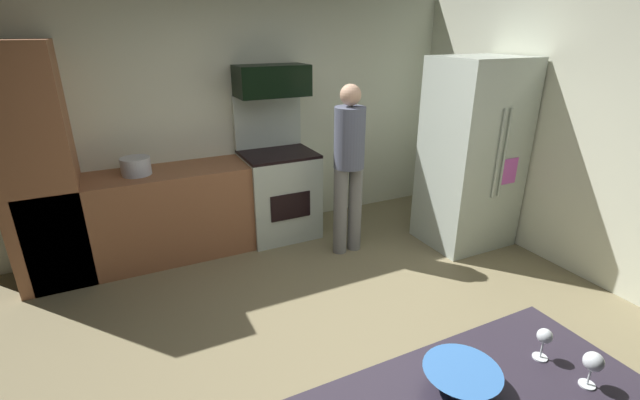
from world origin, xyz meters
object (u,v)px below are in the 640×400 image
wine_glass_extra (593,363)px  stock_pot (136,166)px  microwave (272,81)px  wine_glass_mid (544,338)px  refrigerator (472,155)px  person_cook (349,162)px  mixing_bowl_small (461,379)px  oven_range (279,190)px

wine_glass_extra → stock_pot: size_ratio=0.56×
microwave → wine_glass_mid: bearing=-91.8°
refrigerator → person_cook: size_ratio=1.13×
refrigerator → wine_glass_extra: refrigerator is taller
stock_pot → mixing_bowl_small: bearing=-75.1°
microwave → mixing_bowl_small: size_ratio=2.52×
person_cook → wine_glass_extra: person_cook is taller
refrigerator → wine_glass_mid: size_ratio=13.57×
wine_glass_extra → refrigerator: bearing=53.9°
person_cook → wine_glass_extra: (-0.55, -2.83, 0.05)m
refrigerator → oven_range: bearing=149.5°
wine_glass_mid → wine_glass_extra: bearing=-79.4°
microwave → person_cook: microwave is taller
refrigerator → mixing_bowl_small: bearing=-134.7°
person_cook → mixing_bowl_small: (-1.00, -2.62, -0.02)m
wine_glass_extra → mixing_bowl_small: bearing=155.5°
microwave → mixing_bowl_small: (-0.52, -3.40, -0.74)m
oven_range → person_cook: 0.96m
microwave → wine_glass_mid: microwave is taller
oven_range → wine_glass_extra: bearing=-91.2°
oven_range → wine_glass_extra: (-0.07, -3.52, 0.49)m
oven_range → wine_glass_extra: 3.56m
microwave → person_cook: bearing=-58.3°
mixing_bowl_small → wine_glass_mid: size_ratio=2.06×
wine_glass_extra → person_cook: bearing=78.9°
microwave → stock_pot: microwave is taller
refrigerator → stock_pot: 3.32m
oven_range → microwave: 1.17m
oven_range → stock_pot: (-1.40, 0.01, 0.47)m
wine_glass_mid → wine_glass_extra: size_ratio=0.94×
stock_pot → oven_range: bearing=-0.2°
refrigerator → person_cook: 1.31m
stock_pot → microwave: bearing=3.3°
wine_glass_extra → wine_glass_mid: bearing=100.6°
refrigerator → person_cook: bearing=165.2°
mixing_bowl_small → stock_pot: size_ratio=1.09×
person_cook → wine_glass_mid: (-0.59, -2.64, 0.04)m
oven_range → refrigerator: bearing=-30.5°
wine_glass_mid → stock_pot: size_ratio=0.53×
oven_range → person_cook: person_cook is taller
refrigerator → mixing_bowl_small: 3.22m
mixing_bowl_small → wine_glass_mid: wine_glass_mid is taller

